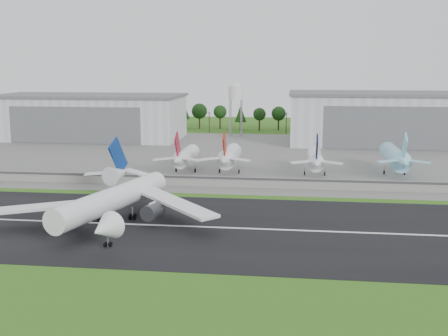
# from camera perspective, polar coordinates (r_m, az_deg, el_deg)

# --- Properties ---
(ground) EXTENTS (600.00, 600.00, 0.00)m
(ground) POSITION_cam_1_polar(r_m,az_deg,el_deg) (126.80, -5.59, -7.18)
(ground) COLOR #2D6117
(ground) RESTS_ON ground
(runway) EXTENTS (320.00, 60.00, 0.10)m
(runway) POSITION_cam_1_polar(r_m,az_deg,el_deg) (136.12, -4.65, -5.91)
(runway) COLOR black
(runway) RESTS_ON ground
(runway_centerline) EXTENTS (220.00, 1.00, 0.02)m
(runway_centerline) POSITION_cam_1_polar(r_m,az_deg,el_deg) (136.10, -4.65, -5.89)
(runway_centerline) COLOR white
(runway_centerline) RESTS_ON runway
(apron) EXTENTS (320.00, 150.00, 0.10)m
(apron) POSITION_cam_1_polar(r_m,az_deg,el_deg) (242.34, 0.73, 1.35)
(apron) COLOR slate
(apron) RESTS_ON ground
(blast_fence) EXTENTS (240.00, 0.61, 3.50)m
(blast_fence) POSITION_cam_1_polar(r_m,az_deg,el_deg) (178.64, -1.67, -1.35)
(blast_fence) COLOR gray
(blast_fence) RESTS_ON ground
(hangar_west) EXTENTS (97.00, 44.00, 23.20)m
(hangar_west) POSITION_cam_1_polar(r_m,az_deg,el_deg) (303.57, -13.48, 5.10)
(hangar_west) COLOR silver
(hangar_west) RESTS_ON ground
(hangar_east) EXTENTS (102.00, 47.00, 25.20)m
(hangar_east) POSITION_cam_1_polar(r_m,az_deg,el_deg) (287.74, 16.87, 4.86)
(hangar_east) COLOR silver
(hangar_east) RESTS_ON ground
(water_tower) EXTENTS (8.40, 8.40, 29.40)m
(water_tower) POSITION_cam_1_polar(r_m,az_deg,el_deg) (304.77, 1.22, 7.84)
(water_tower) COLOR #99999E
(water_tower) RESTS_ON ground
(utility_poles) EXTENTS (230.00, 3.00, 12.00)m
(utility_poles) POSITION_cam_1_polar(r_m,az_deg,el_deg) (321.20, 2.38, 3.57)
(utility_poles) COLOR black
(utility_poles) RESTS_ON ground
(treeline) EXTENTS (320.00, 16.00, 22.00)m
(treeline) POSITION_cam_1_polar(r_m,az_deg,el_deg) (336.04, 2.61, 3.87)
(treeline) COLOR black
(treeline) RESTS_ON ground
(main_airliner) EXTENTS (55.44, 58.52, 18.17)m
(main_airliner) POSITION_cam_1_polar(r_m,az_deg,el_deg) (138.63, -11.24, -3.70)
(main_airliner) COLOR white
(main_airliner) RESTS_ON runway
(parked_jet_red_a) EXTENTS (7.36, 31.29, 16.51)m
(parked_jet_red_a) POSITION_cam_1_polar(r_m,az_deg,el_deg) (200.79, -4.02, 1.16)
(parked_jet_red_a) COLOR silver
(parked_jet_red_a) RESTS_ON ground
(parked_jet_red_b) EXTENTS (7.36, 31.29, 16.86)m
(parked_jet_red_b) POSITION_cam_1_polar(r_m,az_deg,el_deg) (198.29, 0.49, 1.16)
(parked_jet_red_b) COLOR white
(parked_jet_red_b) RESTS_ON ground
(parked_jet_navy) EXTENTS (7.36, 31.29, 16.49)m
(parked_jet_navy) POSITION_cam_1_polar(r_m,az_deg,el_deg) (197.03, 9.25, 0.86)
(parked_jet_navy) COLOR white
(parked_jet_navy) RESTS_ON ground
(parked_jet_skyblue) EXTENTS (7.36, 37.29, 17.04)m
(parked_jet_skyblue) POSITION_cam_1_polar(r_m,az_deg,el_deg) (204.84, 17.05, 1.03)
(parked_jet_skyblue) COLOR #8DD4F5
(parked_jet_skyblue) RESTS_ON ground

